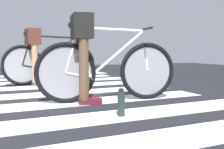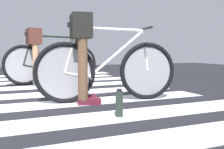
{
  "view_description": "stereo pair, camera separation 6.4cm",
  "coord_description": "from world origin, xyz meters",
  "px_view_note": "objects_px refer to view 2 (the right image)",
  "views": [
    {
      "loc": [
        -0.09,
        -3.56,
        0.64
      ],
      "look_at": [
        1.39,
        -0.3,
        0.31
      ],
      "focal_mm": 42.59,
      "sensor_mm": 36.0,
      "label": 1
    },
    {
      "loc": [
        -0.02,
        -3.56,
        0.64
      ],
      "look_at": [
        1.39,
        -0.3,
        0.31
      ],
      "focal_mm": 42.59,
      "sensor_mm": 36.0,
      "label": 2
    }
  ],
  "objects_px": {
    "cyclist_2_of_2": "(34,49)",
    "bicycle_1_of_2": "(107,70)",
    "cyclist_1_of_2": "(81,46)",
    "bicycle_2_of_2": "(52,63)",
    "water_bottle": "(119,104)"
  },
  "relations": [
    {
      "from": "cyclist_1_of_2",
      "to": "bicycle_2_of_2",
      "type": "height_order",
      "value": "cyclist_1_of_2"
    },
    {
      "from": "bicycle_1_of_2",
      "to": "cyclist_2_of_2",
      "type": "distance_m",
      "value": 2.08
    },
    {
      "from": "bicycle_2_of_2",
      "to": "water_bottle",
      "type": "relative_size",
      "value": 6.6
    },
    {
      "from": "cyclist_1_of_2",
      "to": "water_bottle",
      "type": "bearing_deg",
      "value": -72.07
    },
    {
      "from": "cyclist_1_of_2",
      "to": "water_bottle",
      "type": "distance_m",
      "value": 0.97
    },
    {
      "from": "cyclist_2_of_2",
      "to": "cyclist_1_of_2",
      "type": "bearing_deg",
      "value": -84.17
    },
    {
      "from": "bicycle_1_of_2",
      "to": "bicycle_2_of_2",
      "type": "distance_m",
      "value": 2.01
    },
    {
      "from": "bicycle_1_of_2",
      "to": "bicycle_2_of_2",
      "type": "height_order",
      "value": "same"
    },
    {
      "from": "water_bottle",
      "to": "bicycle_1_of_2",
      "type": "bearing_deg",
      "value": 75.94
    },
    {
      "from": "bicycle_1_of_2",
      "to": "cyclist_1_of_2",
      "type": "xyz_separation_m",
      "value": [
        -0.31,
        0.05,
        0.28
      ]
    },
    {
      "from": "water_bottle",
      "to": "cyclist_1_of_2",
      "type": "bearing_deg",
      "value": 98.72
    },
    {
      "from": "bicycle_1_of_2",
      "to": "water_bottle",
      "type": "relative_size",
      "value": 6.54
    },
    {
      "from": "cyclist_1_of_2",
      "to": "water_bottle",
      "type": "height_order",
      "value": "cyclist_1_of_2"
    },
    {
      "from": "cyclist_2_of_2",
      "to": "bicycle_1_of_2",
      "type": "bearing_deg",
      "value": -75.94
    },
    {
      "from": "cyclist_1_of_2",
      "to": "water_bottle",
      "type": "xyz_separation_m",
      "value": [
        0.12,
        -0.79,
        -0.54
      ]
    }
  ]
}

